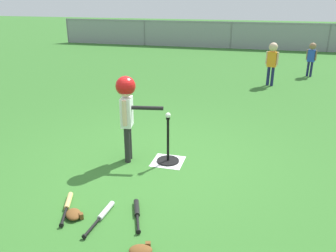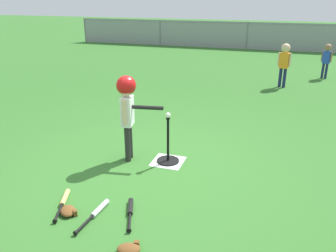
{
  "view_description": "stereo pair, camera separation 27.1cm",
  "coord_description": "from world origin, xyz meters",
  "px_view_note": "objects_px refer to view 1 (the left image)",
  "views": [
    {
      "loc": [
        1.31,
        -4.25,
        2.27
      ],
      "look_at": [
        0.16,
        0.12,
        0.55
      ],
      "focal_mm": 37.22,
      "sensor_mm": 36.0,
      "label": 1
    },
    {
      "loc": [
        1.57,
        -4.17,
        2.27
      ],
      "look_at": [
        0.16,
        0.12,
        0.55
      ],
      "focal_mm": 37.22,
      "sensor_mm": 36.0,
      "label": 2
    }
  ],
  "objects_px": {
    "fielder_near_left": "(312,55)",
    "spare_bat_black": "(137,211)",
    "glove_by_plate": "(74,214)",
    "batting_tee": "(168,155)",
    "fielder_near_right": "(272,58)",
    "glove_near_bats": "(141,250)",
    "batter_child": "(127,102)",
    "spare_bat_silver": "(103,214)",
    "spare_bat_wood": "(68,204)",
    "baseball_on_tee": "(168,115)"
  },
  "relations": [
    {
      "from": "batter_child",
      "to": "fielder_near_left",
      "type": "xyz_separation_m",
      "value": [
        3.14,
        6.52,
        -0.26
      ]
    },
    {
      "from": "batting_tee",
      "to": "spare_bat_silver",
      "type": "xyz_separation_m",
      "value": [
        -0.34,
        -1.46,
        -0.08
      ]
    },
    {
      "from": "batting_tee",
      "to": "glove_near_bats",
      "type": "xyz_separation_m",
      "value": [
        0.24,
        -1.9,
        -0.07
      ]
    },
    {
      "from": "spare_bat_black",
      "to": "glove_near_bats",
      "type": "distance_m",
      "value": 0.64
    },
    {
      "from": "spare_bat_wood",
      "to": "batter_child",
      "type": "bearing_deg",
      "value": 78.78
    },
    {
      "from": "fielder_near_left",
      "to": "spare_bat_wood",
      "type": "relative_size",
      "value": 1.65
    },
    {
      "from": "spare_bat_black",
      "to": "glove_by_plate",
      "type": "relative_size",
      "value": 2.01
    },
    {
      "from": "baseball_on_tee",
      "to": "spare_bat_wood",
      "type": "xyz_separation_m",
      "value": [
        -0.82,
        -1.39,
        -0.68
      ]
    },
    {
      "from": "batting_tee",
      "to": "spare_bat_silver",
      "type": "distance_m",
      "value": 1.5
    },
    {
      "from": "spare_bat_wood",
      "to": "glove_near_bats",
      "type": "xyz_separation_m",
      "value": [
        1.06,
        -0.51,
        0.01
      ]
    },
    {
      "from": "baseball_on_tee",
      "to": "spare_bat_black",
      "type": "distance_m",
      "value": 1.48
    },
    {
      "from": "glove_by_plate",
      "to": "fielder_near_right",
      "type": "bearing_deg",
      "value": 72.22
    },
    {
      "from": "baseball_on_tee",
      "to": "fielder_near_right",
      "type": "height_order",
      "value": "fielder_near_right"
    },
    {
      "from": "fielder_near_right",
      "to": "spare_bat_silver",
      "type": "height_order",
      "value": "fielder_near_right"
    },
    {
      "from": "baseball_on_tee",
      "to": "spare_bat_wood",
      "type": "height_order",
      "value": "baseball_on_tee"
    },
    {
      "from": "batting_tee",
      "to": "baseball_on_tee",
      "type": "relative_size",
      "value": 9.07
    },
    {
      "from": "fielder_near_left",
      "to": "spare_bat_black",
      "type": "height_order",
      "value": "fielder_near_left"
    },
    {
      "from": "batter_child",
      "to": "spare_bat_black",
      "type": "distance_m",
      "value": 1.59
    },
    {
      "from": "spare_bat_silver",
      "to": "spare_bat_wood",
      "type": "relative_size",
      "value": 1.07
    },
    {
      "from": "glove_by_plate",
      "to": "spare_bat_silver",
      "type": "bearing_deg",
      "value": 17.5
    },
    {
      "from": "baseball_on_tee",
      "to": "glove_near_bats",
      "type": "bearing_deg",
      "value": -82.83
    },
    {
      "from": "batting_tee",
      "to": "fielder_near_right",
      "type": "distance_m",
      "value": 5.25
    },
    {
      "from": "spare_bat_wood",
      "to": "glove_by_plate",
      "type": "relative_size",
      "value": 2.17
    },
    {
      "from": "glove_by_plate",
      "to": "glove_near_bats",
      "type": "distance_m",
      "value": 0.95
    },
    {
      "from": "spare_bat_silver",
      "to": "fielder_near_right",
      "type": "bearing_deg",
      "value": 74.41
    },
    {
      "from": "spare_bat_wood",
      "to": "baseball_on_tee",
      "type": "bearing_deg",
      "value": 59.58
    },
    {
      "from": "spare_bat_black",
      "to": "glove_by_plate",
      "type": "xyz_separation_m",
      "value": [
        -0.64,
        -0.24,
        0.01
      ]
    },
    {
      "from": "fielder_near_left",
      "to": "spare_bat_wood",
      "type": "bearing_deg",
      "value": -113.51
    },
    {
      "from": "batter_child",
      "to": "baseball_on_tee",
      "type": "bearing_deg",
      "value": 9.69
    },
    {
      "from": "fielder_near_right",
      "to": "glove_near_bats",
      "type": "bearing_deg",
      "value": -100.01
    },
    {
      "from": "fielder_near_right",
      "to": "spare_bat_black",
      "type": "xyz_separation_m",
      "value": [
        -1.47,
        -6.33,
        -0.69
      ]
    },
    {
      "from": "batter_child",
      "to": "spare_bat_black",
      "type": "height_order",
      "value": "batter_child"
    },
    {
      "from": "fielder_near_right",
      "to": "glove_by_plate",
      "type": "bearing_deg",
      "value": -107.78
    },
    {
      "from": "fielder_near_left",
      "to": "glove_by_plate",
      "type": "xyz_separation_m",
      "value": [
        -3.23,
        -7.98,
        -0.59
      ]
    },
    {
      "from": "batter_child",
      "to": "spare_bat_silver",
      "type": "bearing_deg",
      "value": -81.06
    },
    {
      "from": "baseball_on_tee",
      "to": "glove_near_bats",
      "type": "xyz_separation_m",
      "value": [
        0.24,
        -1.9,
        -0.67
      ]
    },
    {
      "from": "baseball_on_tee",
      "to": "spare_bat_black",
      "type": "bearing_deg",
      "value": -90.35
    },
    {
      "from": "batter_child",
      "to": "spare_bat_silver",
      "type": "xyz_separation_m",
      "value": [
        0.21,
        -1.36,
        -0.86
      ]
    },
    {
      "from": "fielder_near_right",
      "to": "fielder_near_left",
      "type": "bearing_deg",
      "value": 51.53
    },
    {
      "from": "spare_bat_silver",
      "to": "batting_tee",
      "type": "bearing_deg",
      "value": 76.71
    },
    {
      "from": "spare_bat_black",
      "to": "baseball_on_tee",
      "type": "bearing_deg",
      "value": 89.65
    },
    {
      "from": "spare_bat_silver",
      "to": "fielder_near_left",
      "type": "bearing_deg",
      "value": 69.62
    },
    {
      "from": "fielder_near_left",
      "to": "glove_by_plate",
      "type": "distance_m",
      "value": 8.63
    },
    {
      "from": "batter_child",
      "to": "glove_near_bats",
      "type": "bearing_deg",
      "value": -66.16
    },
    {
      "from": "spare_bat_silver",
      "to": "glove_by_plate",
      "type": "height_order",
      "value": "glove_by_plate"
    },
    {
      "from": "spare_bat_silver",
      "to": "spare_bat_black",
      "type": "bearing_deg",
      "value": 22.88
    },
    {
      "from": "fielder_near_right",
      "to": "spare_bat_wood",
      "type": "height_order",
      "value": "fielder_near_right"
    },
    {
      "from": "batter_child",
      "to": "glove_near_bats",
      "type": "distance_m",
      "value": 2.15
    },
    {
      "from": "glove_by_plate",
      "to": "glove_near_bats",
      "type": "relative_size",
      "value": 1.07
    },
    {
      "from": "batting_tee",
      "to": "glove_near_bats",
      "type": "distance_m",
      "value": 1.92
    }
  ]
}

